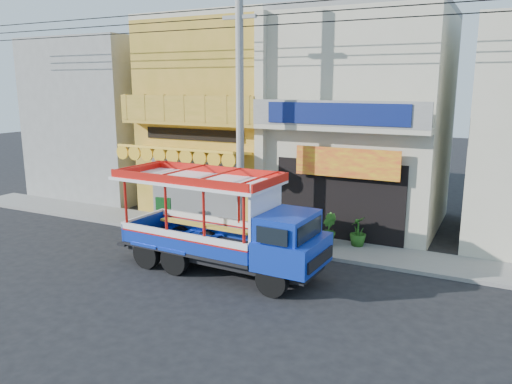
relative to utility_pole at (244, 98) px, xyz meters
The scene contains 11 objects.
ground 6.08m from the utility_pole, 75.53° to the right, with size 90.00×90.00×0.00m, color black.
sidewalk 5.09m from the utility_pole, 39.41° to the left, with size 30.00×2.00×0.12m, color slate.
shophouse_left 5.70m from the utility_pole, 124.03° to the left, with size 6.00×7.50×8.24m.
shophouse_right 5.54m from the utility_pole, 58.56° to the left, with size 6.00×6.75×8.24m.
party_pilaster 1.87m from the utility_pole, 95.46° to the left, with size 0.35×0.30×8.00m, color #BDB89B.
filler_building_left 11.25m from the utility_pole, 155.15° to the left, with size 6.00×6.00×7.60m, color gray.
utility_pole is the anchor object (origin of this frame).
songthaew_truck 4.61m from the utility_pole, 68.24° to the right, with size 6.51×2.40×3.00m.
green_sign 6.06m from the utility_pole, behind, with size 0.65×0.39×0.99m.
potted_plant_b 5.24m from the utility_pole, 16.90° to the left, with size 0.60×0.49×1.10m, color #275D1A.
potted_plant_c 5.88m from the utility_pole, 18.39° to the left, with size 0.57×0.57×1.01m, color #275D1A.
Camera 1 is at (7.04, -11.48, 5.48)m, focal length 35.00 mm.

